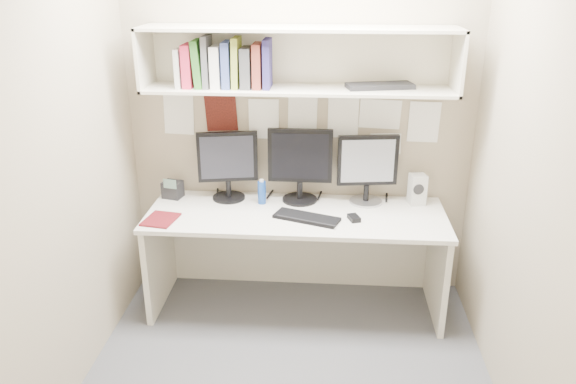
# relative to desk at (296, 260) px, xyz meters

# --- Properties ---
(floor) EXTENTS (2.40, 2.00, 0.01)m
(floor) POSITION_rel_desk_xyz_m (0.00, -0.65, -0.37)
(floor) COLOR #48494E
(floor) RESTS_ON ground
(wall_back) EXTENTS (2.40, 0.02, 2.60)m
(wall_back) POSITION_rel_desk_xyz_m (0.00, 0.35, 0.93)
(wall_back) COLOR gray
(wall_back) RESTS_ON ground
(wall_front) EXTENTS (2.40, 0.02, 2.60)m
(wall_front) POSITION_rel_desk_xyz_m (0.00, -1.65, 0.93)
(wall_front) COLOR gray
(wall_front) RESTS_ON ground
(wall_left) EXTENTS (0.02, 2.00, 2.60)m
(wall_left) POSITION_rel_desk_xyz_m (-1.20, -0.65, 0.93)
(wall_left) COLOR gray
(wall_left) RESTS_ON ground
(wall_right) EXTENTS (0.02, 2.00, 2.60)m
(wall_right) POSITION_rel_desk_xyz_m (1.20, -0.65, 0.93)
(wall_right) COLOR gray
(wall_right) RESTS_ON ground
(desk) EXTENTS (2.00, 0.70, 0.73)m
(desk) POSITION_rel_desk_xyz_m (0.00, 0.00, 0.00)
(desk) COLOR silver
(desk) RESTS_ON floor
(overhead_hutch) EXTENTS (2.00, 0.38, 0.40)m
(overhead_hutch) POSITION_rel_desk_xyz_m (0.00, 0.21, 1.35)
(overhead_hutch) COLOR beige
(overhead_hutch) RESTS_ON wall_back
(pinned_papers) EXTENTS (1.92, 0.01, 0.48)m
(pinned_papers) POSITION_rel_desk_xyz_m (0.00, 0.34, 0.88)
(pinned_papers) COLOR white
(pinned_papers) RESTS_ON wall_back
(monitor_left) EXTENTS (0.42, 0.23, 0.49)m
(monitor_left) POSITION_rel_desk_xyz_m (-0.49, 0.22, 0.63)
(monitor_left) COLOR black
(monitor_left) RESTS_ON desk
(monitor_center) EXTENTS (0.44, 0.24, 0.52)m
(monitor_center) POSITION_rel_desk_xyz_m (0.01, 0.22, 0.64)
(monitor_center) COLOR black
(monitor_center) RESTS_ON desk
(monitor_right) EXTENTS (0.42, 0.23, 0.48)m
(monitor_right) POSITION_rel_desk_xyz_m (0.48, 0.22, 0.63)
(monitor_right) COLOR #A5A5AA
(monitor_right) RESTS_ON desk
(keyboard) EXTENTS (0.45, 0.29, 0.02)m
(keyboard) POSITION_rel_desk_xyz_m (0.07, -0.10, 0.37)
(keyboard) COLOR black
(keyboard) RESTS_ON desk
(mouse) EXTENTS (0.09, 0.11, 0.03)m
(mouse) POSITION_rel_desk_xyz_m (0.38, -0.10, 0.38)
(mouse) COLOR black
(mouse) RESTS_ON desk
(speaker) EXTENTS (0.13, 0.13, 0.21)m
(speaker) POSITION_rel_desk_xyz_m (0.82, 0.22, 0.47)
(speaker) COLOR #B7B8B3
(speaker) RESTS_ON desk
(blue_bottle) EXTENTS (0.06, 0.06, 0.18)m
(blue_bottle) POSITION_rel_desk_xyz_m (-0.25, 0.14, 0.45)
(blue_bottle) COLOR navy
(blue_bottle) RESTS_ON desk
(maroon_notebook) EXTENTS (0.23, 0.26, 0.01)m
(maroon_notebook) POSITION_rel_desk_xyz_m (-0.87, -0.19, 0.37)
(maroon_notebook) COLOR #560E14
(maroon_notebook) RESTS_ON desk
(desk_phone) EXTENTS (0.15, 0.14, 0.16)m
(desk_phone) POSITION_rel_desk_xyz_m (-0.90, 0.20, 0.42)
(desk_phone) COLOR black
(desk_phone) RESTS_ON desk
(book_stack) EXTENTS (0.60, 0.20, 0.32)m
(book_stack) POSITION_rel_desk_xyz_m (-0.47, 0.14, 1.32)
(book_stack) COLOR #B8BAB3
(book_stack) RESTS_ON overhead_hutch
(hutch_tray) EXTENTS (0.45, 0.25, 0.03)m
(hutch_tray) POSITION_rel_desk_xyz_m (0.52, 0.18, 1.19)
(hutch_tray) COLOR black
(hutch_tray) RESTS_ON overhead_hutch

